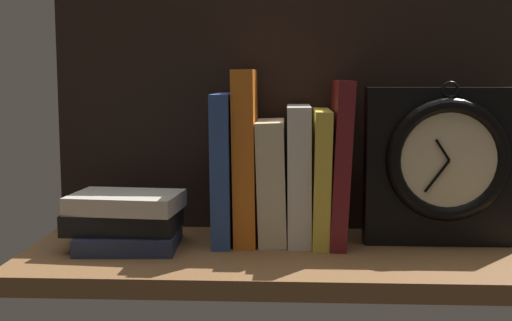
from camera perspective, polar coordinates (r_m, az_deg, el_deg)
The scene contains 10 objects.
ground_plane at distance 93.98cm, azimuth 2.51°, elevation -8.33°, with size 72.92×29.38×2.50cm, color brown.
back_panel at distance 104.82cm, azimuth 2.61°, elevation 4.16°, with size 72.92×1.20×36.78cm, color black.
book_blue_modern at distance 97.78cm, azimuth -2.97°, elevation -0.57°, with size 2.61×14.88×21.44cm, color #2D4C8E.
book_orange_pandolfini at distance 97.30cm, azimuth -1.13°, elevation 0.41°, with size 3.07×12.88×24.82cm, color orange.
book_cream_twain at distance 97.61cm, azimuth 1.11°, elevation -1.73°, with size 3.96×12.23×17.55cm, color beige.
book_white_catcher at distance 97.41cm, azimuth 3.42°, elevation -1.12°, with size 3.30×12.79×19.69cm, color silver.
book_yellow_seinlanguage at distance 97.54cm, azimuth 5.25°, elevation -1.29°, with size 2.34×14.93×19.12cm, color gold.
book_maroon_dawkins at distance 97.40cm, azimuth 6.81°, elevation -0.08°, with size 2.31×15.35×23.33cm, color maroon.
framed_clock at distance 98.09cm, azimuth 15.55°, elevation -0.34°, with size 22.37×5.97×23.27cm.
book_stack_side at distance 96.04cm, azimuth -11.21°, elevation -5.07°, with size 16.03×13.87×7.72cm.
Camera 1 is at (0.43, -90.59, 23.76)cm, focal length 46.96 mm.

